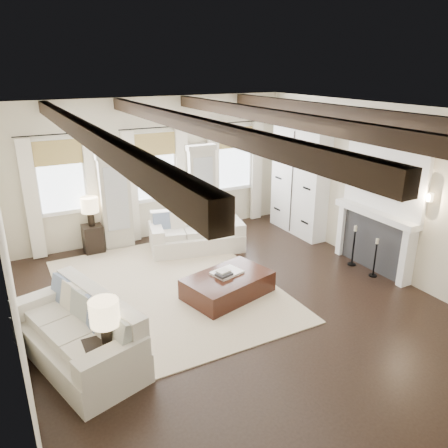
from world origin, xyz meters
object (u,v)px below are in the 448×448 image
sofa_left (82,335)px  side_table_back (93,239)px  side_table_front (110,364)px  ottoman (228,286)px  sofa_back (196,234)px

sofa_left → side_table_back: sofa_left is taller
side_table_front → side_table_back: 4.39m
ottoman → side_table_back: size_ratio=2.44×
sofa_left → side_table_front: bearing=-72.2°
sofa_left → side_table_back: (0.95, 3.67, -0.08)m
sofa_left → side_table_back: size_ratio=3.88×
sofa_back → side_table_front: 4.42m
ottoman → side_table_front: 2.70m
sofa_back → ottoman: sofa_back is taller
ottoman → sofa_left: bearing=178.8°
ottoman → side_table_front: side_table_front is taller
sofa_back → ottoman: size_ratio=1.45×
sofa_left → side_table_front: size_ratio=4.22×
ottoman → side_table_back: (-1.65, 3.07, 0.11)m
sofa_left → ottoman: sofa_left is taller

